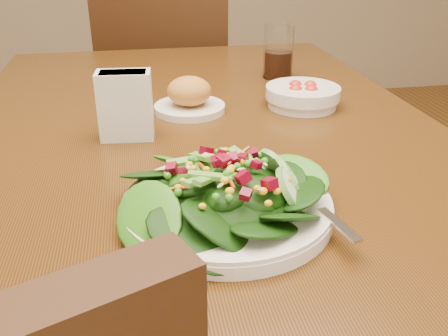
# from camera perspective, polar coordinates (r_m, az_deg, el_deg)

# --- Properties ---
(dining_table) EXTENTS (0.90, 1.40, 0.75)m
(dining_table) POSITION_cam_1_polar(r_m,az_deg,el_deg) (0.95, -2.45, -1.47)
(dining_table) COLOR #4D310F
(dining_table) RESTS_ON ground_plane
(chair_far) EXTENTS (0.53, 0.53, 1.00)m
(chair_far) POSITION_cam_1_polar(r_m,az_deg,el_deg) (1.87, -6.43, 8.42)
(chair_far) COLOR black
(chair_far) RESTS_ON ground_plane
(salad_plate) EXTENTS (0.27, 0.27, 0.08)m
(salad_plate) POSITION_cam_1_polar(r_m,az_deg,el_deg) (0.63, 1.17, -3.08)
(salad_plate) COLOR white
(salad_plate) RESTS_ON dining_table
(bread_plate) EXTENTS (0.14, 0.14, 0.07)m
(bread_plate) POSITION_cam_1_polar(r_m,az_deg,el_deg) (1.00, -3.98, 8.03)
(bread_plate) COLOR white
(bread_plate) RESTS_ON dining_table
(tomato_bowl) EXTENTS (0.15, 0.15, 0.05)m
(tomato_bowl) POSITION_cam_1_polar(r_m,az_deg,el_deg) (1.04, 8.96, 8.16)
(tomato_bowl) COLOR white
(tomato_bowl) RESTS_ON dining_table
(drinking_glass) EXTENTS (0.07, 0.07, 0.13)m
(drinking_glass) POSITION_cam_1_polar(r_m,az_deg,el_deg) (1.24, 6.23, 12.69)
(drinking_glass) COLOR silver
(drinking_glass) RESTS_ON dining_table
(napkin_holder) EXTENTS (0.09, 0.06, 0.12)m
(napkin_holder) POSITION_cam_1_polar(r_m,az_deg,el_deg) (0.87, -11.21, 7.22)
(napkin_holder) COLOR white
(napkin_holder) RESTS_ON dining_table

